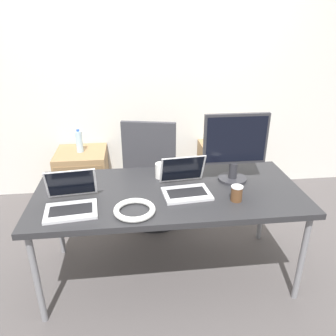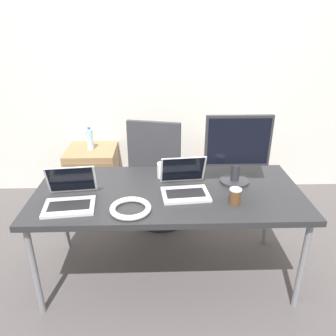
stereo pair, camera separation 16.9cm
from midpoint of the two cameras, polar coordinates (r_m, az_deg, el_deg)
name	(u,v)px [view 2 (the right image)]	position (r m, az deg, el deg)	size (l,w,h in m)	color
ground_plane	(168,272)	(2.65, 1.94, -17.72)	(14.00, 14.00, 0.00)	#514C4C
wall_back	(164,72)	(3.46, 0.71, 16.43)	(10.00, 0.05, 2.60)	silver
desk	(168,196)	(2.26, 2.18, -4.97)	(1.81, 0.81, 0.71)	#28282B
office_chair	(159,185)	(3.03, 0.10, -3.05)	(0.57, 0.61, 1.04)	#232326
cabinet_left	(94,174)	(3.54, -11.52, -1.12)	(0.50, 0.49, 0.57)	#99754C
cabinet_right	(234,173)	(3.59, 12.69, -0.81)	(0.50, 0.49, 0.57)	#99754C
water_bottle	(90,139)	(3.39, -12.06, 4.92)	(0.07, 0.07, 0.23)	silver
laptop_left	(70,197)	(2.12, -14.53, -4.99)	(0.33, 0.34, 0.23)	silver
laptop_right	(185,186)	(2.20, 5.11, -3.12)	(0.33, 0.33, 0.23)	silver
monitor	(237,149)	(2.31, 14.07, 3.26)	(0.45, 0.21, 0.49)	#2D2D33
coffee_cup_white	(163,170)	(2.40, 1.10, -0.44)	(0.08, 0.08, 0.11)	white
coffee_cup_brown	(235,196)	(2.12, 13.87, -4.82)	(0.08, 0.08, 0.10)	brown
cable_coil	(131,208)	(2.00, -4.14, -7.06)	(0.25, 0.25, 0.04)	white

